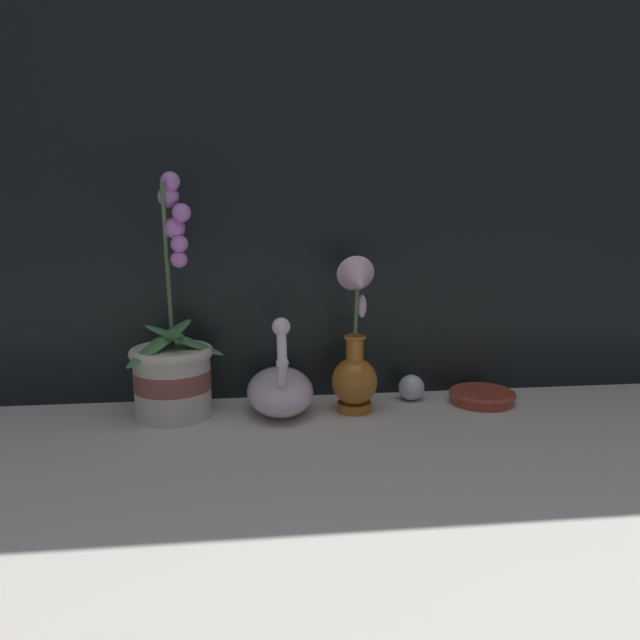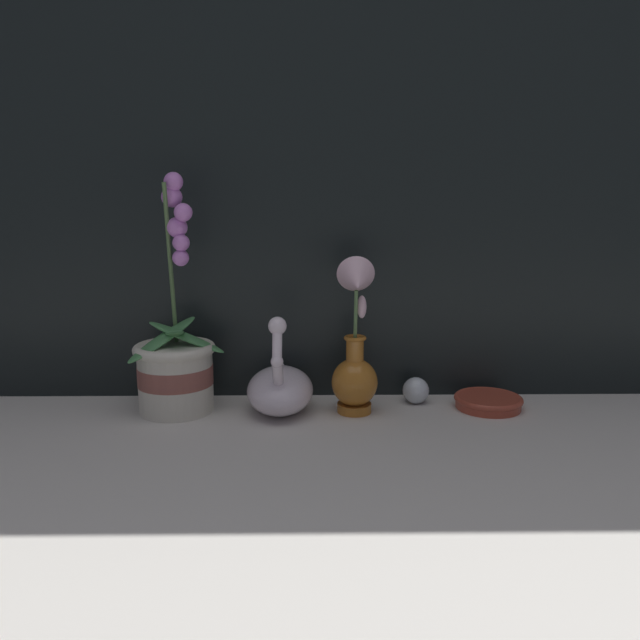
# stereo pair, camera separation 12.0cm
# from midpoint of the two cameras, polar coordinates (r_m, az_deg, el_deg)

# --- Properties ---
(ground_plane) EXTENTS (2.80, 2.80, 0.00)m
(ground_plane) POSITION_cam_midpoint_polar(r_m,az_deg,el_deg) (1.15, -0.88, -9.97)
(ground_plane) COLOR beige
(window_backdrop) EXTENTS (2.80, 0.03, 1.20)m
(window_backdrop) POSITION_cam_midpoint_polar(r_m,az_deg,el_deg) (1.31, -1.97, 19.28)
(window_backdrop) COLOR black
(window_backdrop) RESTS_ON ground_plane
(orchid_potted_plant) EXTENTS (0.19, 0.20, 0.46)m
(orchid_potted_plant) POSITION_cam_midpoint_polar(r_m,az_deg,el_deg) (1.24, -16.06, -4.17)
(orchid_potted_plant) COLOR beige
(orchid_potted_plant) RESTS_ON ground_plane
(swan_figurine) EXTENTS (0.13, 0.22, 0.20)m
(swan_figurine) POSITION_cam_midpoint_polar(r_m,az_deg,el_deg) (1.23, -6.48, -6.25)
(swan_figurine) COLOR white
(swan_figurine) RESTS_ON ground_plane
(blue_vase) EXTENTS (0.09, 0.12, 0.31)m
(blue_vase) POSITION_cam_midpoint_polar(r_m,az_deg,el_deg) (1.20, 0.43, -3.19)
(blue_vase) COLOR #B26B23
(blue_vase) RESTS_ON ground_plane
(glass_sphere) EXTENTS (0.05, 0.05, 0.05)m
(glass_sphere) POSITION_cam_midpoint_polar(r_m,az_deg,el_deg) (1.31, 5.77, -6.20)
(glass_sphere) COLOR silver
(glass_sphere) RESTS_ON ground_plane
(amber_dish) EXTENTS (0.14, 0.14, 0.03)m
(amber_dish) POSITION_cam_midpoint_polar(r_m,az_deg,el_deg) (1.32, 12.10, -6.82)
(amber_dish) COLOR #A8422D
(amber_dish) RESTS_ON ground_plane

